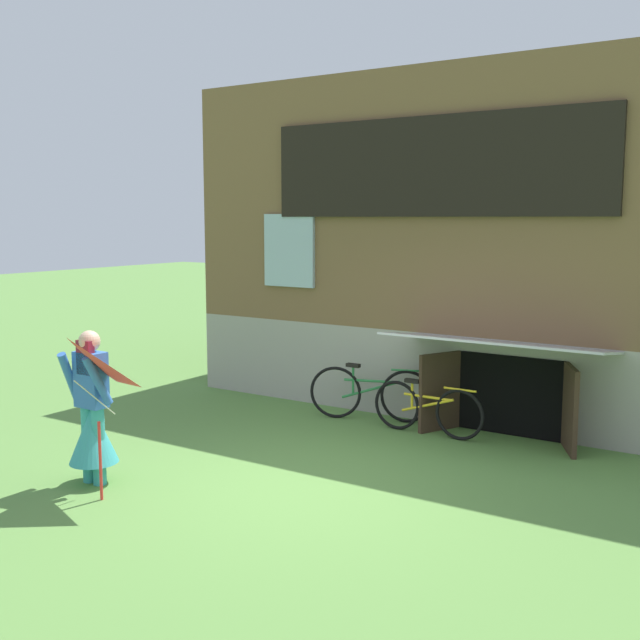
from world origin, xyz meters
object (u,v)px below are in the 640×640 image
object	(u,v)px
person	(92,420)
bicycle_yellow	(427,409)
bicycle_green	(371,393)
kite	(68,375)

from	to	relation	value
person	bicycle_yellow	xyz separation A→B (m)	(2.19, 3.64, -0.35)
person	bicycle_green	bearing A→B (deg)	86.82
person	bicycle_yellow	bearing A→B (deg)	73.26
kite	bicycle_green	world-z (taller)	kite
kite	bicycle_yellow	world-z (taller)	kite
kite	bicycle_green	bearing A→B (deg)	77.70
person	bicycle_yellow	size ratio (longest dim) A/B	1.05
bicycle_yellow	bicycle_green	size ratio (longest dim) A/B	0.94
bicycle_yellow	kite	bearing A→B (deg)	-114.24
bicycle_yellow	person	bearing A→B (deg)	-120.29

